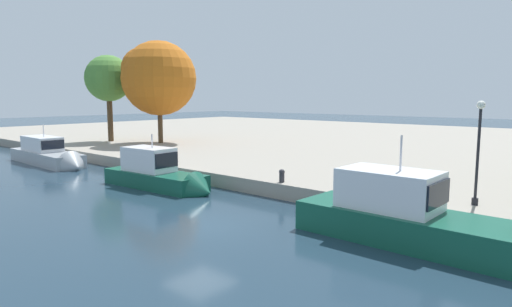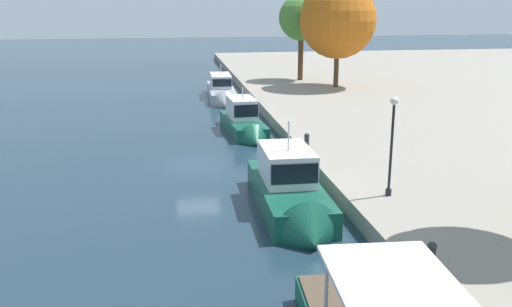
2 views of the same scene
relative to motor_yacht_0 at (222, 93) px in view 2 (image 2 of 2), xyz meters
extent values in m
plane|color=#1E3342|center=(22.18, -3.58, -0.59)|extent=(220.00, 220.00, 0.00)
cube|color=#9EA3A8|center=(-0.52, 0.02, -0.29)|extent=(9.35, 2.64, 1.43)
cone|color=#9EA3A8|center=(4.52, -0.14, -0.29)|extent=(1.27, 2.28, 2.24)
cube|color=white|center=(-1.22, 0.04, 1.01)|extent=(4.23, 2.02, 1.18)
cube|color=black|center=(0.40, -0.01, 1.07)|extent=(1.17, 1.80, 0.71)
cylinder|color=silver|center=(-0.76, 0.02, 2.12)|extent=(0.08, 0.08, 1.02)
cube|color=#14513D|center=(13.95, 0.18, -0.37)|extent=(7.24, 2.70, 1.43)
cone|color=#14513D|center=(17.90, 0.44, -0.37)|extent=(1.33, 2.21, 2.14)
cube|color=white|center=(13.42, 0.15, 1.07)|extent=(3.31, 2.00, 1.45)
cube|color=black|center=(14.66, 0.23, 1.14)|extent=(0.96, 1.74, 0.87)
cylinder|color=silver|center=(13.77, 0.17, 2.21)|extent=(0.08, 0.08, 0.83)
cube|color=#14513D|center=(29.41, 0.19, -0.24)|extent=(8.06, 2.87, 1.64)
cone|color=#14513D|center=(33.82, 0.13, -0.24)|extent=(1.24, 2.64, 2.62)
cube|color=white|center=(28.81, 0.20, 1.33)|extent=(3.64, 2.26, 1.50)
cube|color=black|center=(30.22, 0.18, 1.41)|extent=(0.99, 2.08, 0.90)
cylinder|color=silver|center=(29.21, 0.19, 2.76)|extent=(0.08, 0.08, 1.35)
cylinder|color=#B2B2B7|center=(40.75, 1.24, 1.33)|extent=(0.10, 0.10, 2.03)
cylinder|color=#B2B2B7|center=(40.59, -1.23, 1.33)|extent=(0.10, 0.10, 2.03)
cylinder|color=#2D2D33|center=(37.31, 3.33, 0.49)|extent=(0.29, 0.29, 0.50)
sphere|color=#2D2D33|center=(37.31, 3.33, 0.82)|extent=(0.32, 0.32, 0.32)
cylinder|color=#2D2D33|center=(21.46, 3.01, 0.48)|extent=(0.29, 0.29, 0.48)
sphere|color=#2D2D33|center=(21.46, 3.01, 0.80)|extent=(0.32, 0.32, 0.32)
cylinder|color=black|center=(30.79, 4.44, 2.30)|extent=(0.12, 0.12, 4.11)
sphere|color=white|center=(30.79, 4.44, 4.51)|extent=(0.35, 0.35, 0.35)
cylinder|color=black|center=(30.79, 4.44, 0.39)|extent=(0.26, 0.26, 0.30)
cylinder|color=#4C3823|center=(-5.77, 9.04, 2.60)|extent=(0.55, 0.55, 4.72)
sphere|color=#4C8438|center=(-5.77, 9.04, 6.75)|extent=(4.74, 4.74, 4.74)
sphere|color=#4C8438|center=(-6.57, 9.80, 6.25)|extent=(2.75, 2.75, 2.75)
sphere|color=#4C8438|center=(-6.68, 9.99, 6.93)|extent=(2.62, 2.62, 2.62)
cylinder|color=#4C3823|center=(-0.37, 11.36, 2.08)|extent=(0.48, 0.48, 3.67)
sphere|color=#BC6019|center=(-0.37, 11.36, 6.67)|extent=(7.35, 7.35, 7.35)
sphere|color=#BC6019|center=(-1.13, 10.17, 7.50)|extent=(4.38, 4.38, 4.38)
sphere|color=#BC6019|center=(-0.35, 11.25, 6.92)|extent=(3.46, 3.46, 3.46)
camera|label=1|loc=(35.76, -15.59, 4.83)|focal=30.83mm
camera|label=2|loc=(53.39, -5.12, 8.75)|focal=39.68mm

